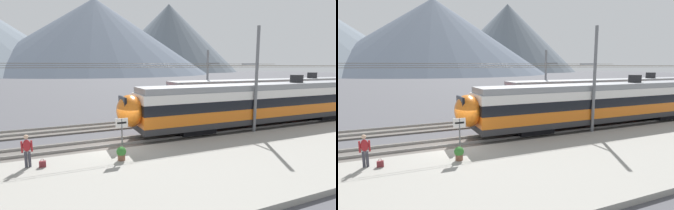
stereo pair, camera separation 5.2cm
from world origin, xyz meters
TOP-DOWN VIEW (x-y plane):
  - ground_plane at (0.00, 0.00)m, footprint 400.00×400.00m
  - platform_slab at (0.00, -5.14)m, footprint 120.00×8.98m
  - track_near at (0.00, 1.20)m, footprint 120.00×3.00m
  - track_far at (0.00, 6.74)m, footprint 120.00×3.00m
  - train_near_platform at (12.64, 1.20)m, footprint 24.97×2.93m
  - train_far_track at (20.82, 6.74)m, footprint 31.39×2.86m
  - catenary_mast_mid at (10.58, -0.28)m, footprint 41.62×1.89m
  - catenary_mast_far_side at (11.90, 8.60)m, footprint 41.62×2.31m
  - platform_sign at (-0.49, -2.17)m, footprint 0.70×0.08m
  - passenger_walking at (-5.26, -1.82)m, footprint 0.53×0.22m
  - handbag_beside_passenger at (-4.59, -2.11)m, footprint 0.32×0.18m
  - potted_plant_platform_edge at (-0.68, -2.74)m, footprint 0.53×0.53m
  - mountain_central_peak at (25.10, 174.04)m, footprint 153.24×153.24m
  - mountain_right_ridge at (97.22, 212.55)m, footprint 124.30×124.30m

SIDE VIEW (x-z plane):
  - ground_plane at x=0.00m, z-range 0.00..0.00m
  - track_near at x=0.00m, z-range -0.07..0.21m
  - track_far at x=0.00m, z-range -0.07..0.21m
  - platform_slab at x=0.00m, z-range 0.00..0.29m
  - handbag_beside_passenger at x=-4.59m, z-range 0.23..0.66m
  - potted_plant_platform_edge at x=-0.68m, z-range 0.33..1.08m
  - passenger_walking at x=-5.26m, z-range 0.38..2.07m
  - platform_sign at x=-0.49m, z-range 0.80..3.00m
  - train_near_platform at x=12.64m, z-range 0.09..4.36m
  - train_far_track at x=20.82m, z-range 0.10..4.37m
  - catenary_mast_far_side at x=11.90m, z-range 0.20..7.29m
  - catenary_mast_mid at x=10.58m, z-range 0.10..8.47m
  - mountain_central_peak at x=25.10m, z-range 0.00..50.56m
  - mountain_right_ridge at x=97.22m, z-range 0.00..60.91m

